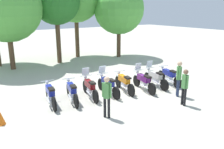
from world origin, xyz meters
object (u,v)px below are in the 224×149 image
object	(u,v)px
motorcycle_0	(50,94)
tree_2	(56,1)
person_0	(185,85)
traffic_cone	(1,118)
person_1	(107,94)
motorcycle_1	(72,91)
person_2	(179,76)
motorcycle_6	(155,78)
motorcycle_4	(124,82)
motorcycle_2	(90,87)
tree_1	(6,7)
motorcycle_5	(143,81)
tree_4	(119,9)
motorcycle_7	(169,76)
motorcycle_3	(108,85)

from	to	relation	value
motorcycle_0	tree_2	world-z (taller)	tree_2
person_0	traffic_cone	distance (m)	7.66
motorcycle_0	person_1	world-z (taller)	person_1
motorcycle_1	person_2	xyz separation A→B (m)	(4.64, -2.35, 0.56)
motorcycle_6	person_2	distance (m)	1.81
motorcycle_4	tree_2	xyz separation A→B (m)	(-0.20, 8.39, 4.29)
motorcycle_6	person_2	world-z (taller)	person_2
motorcycle_2	tree_1	bearing A→B (deg)	23.75
motorcycle_1	motorcycle_5	size ratio (longest dim) A/B	1.00
motorcycle_4	motorcycle_5	distance (m)	1.05
person_1	tree_4	world-z (taller)	tree_4
tree_1	traffic_cone	world-z (taller)	tree_1
person_2	tree_4	world-z (taller)	tree_4
motorcycle_2	person_0	distance (m)	4.45
motorcycle_7	person_2	world-z (taller)	person_2
motorcycle_3	tree_4	distance (m)	10.43
motorcycle_3	tree_1	world-z (taller)	tree_1
person_2	tree_1	distance (m)	12.23
person_0	tree_2	bearing A→B (deg)	108.44
person_1	tree_4	distance (m)	12.78
motorcycle_3	motorcycle_5	world-z (taller)	same
motorcycle_1	traffic_cone	bearing A→B (deg)	112.84
person_1	tree_2	xyz separation A→B (m)	(2.23, 10.45, 3.79)
motorcycle_6	motorcycle_3	bearing A→B (deg)	89.47
motorcycle_5	tree_2	bearing A→B (deg)	18.16
motorcycle_3	tree_2	bearing A→B (deg)	-1.00
motorcycle_2	tree_1	size ratio (longest dim) A/B	0.32
person_1	person_2	world-z (taller)	person_2
tree_1	traffic_cone	size ratio (longest dim) A/B	12.35
person_0	person_2	xyz separation A→B (m)	(0.68, 0.91, 0.08)
motorcycle_1	tree_2	distance (m)	9.56
motorcycle_4	motorcycle_7	size ratio (longest dim) A/B	1.00
person_0	person_1	size ratio (longest dim) A/B	0.98
tree_1	motorcycle_4	bearing A→B (deg)	-65.47
tree_1	motorcycle_3	bearing A→B (deg)	-70.93
tree_2	motorcycle_1	bearing A→B (deg)	-108.19
motorcycle_0	motorcycle_2	bearing A→B (deg)	-87.27
person_1	motorcycle_5	bearing A→B (deg)	-10.40
person_2	traffic_cone	distance (m)	8.06
traffic_cone	motorcycle_2	bearing A→B (deg)	8.09
motorcycle_3	motorcycle_6	xyz separation A→B (m)	(2.87, -0.46, 0.00)
motorcycle_0	motorcycle_1	distance (m)	0.98
motorcycle_3	traffic_cone	xyz separation A→B (m)	(-5.09, -0.42, -0.24)
person_1	traffic_cone	size ratio (longest dim) A/B	3.11
motorcycle_6	traffic_cone	world-z (taller)	motorcycle_6
motorcycle_2	person_2	distance (m)	4.40
person_2	motorcycle_6	bearing A→B (deg)	-56.92
tree_4	traffic_cone	world-z (taller)	tree_4
motorcycle_2	tree_1	distance (m)	9.10
motorcycle_6	person_2	bearing A→B (deg)	-175.96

